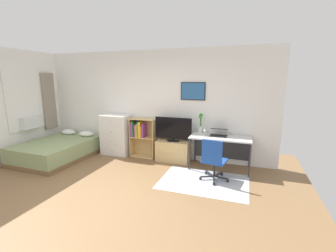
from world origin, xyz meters
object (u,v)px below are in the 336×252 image
Objects in this scene: tv_stand at (173,151)px; laptop at (219,133)px; bed at (58,149)px; dresser at (116,135)px; television at (173,129)px; wine_glass at (205,130)px; desk at (221,141)px; office_chair at (213,159)px; bookshelf at (141,134)px; computer_mouse at (229,137)px; bamboo_vase at (201,123)px.

tv_stand is 2.00× the size of laptop.
dresser reaches higher than bed.
television is 0.81m from wine_glass.
desk reaches higher than tv_stand.
television is 1.08m from laptop.
desk is (1.14, -0.02, -0.19)m from television.
desk is at bearing -20.35° from laptop.
laptop is 2.26× the size of wine_glass.
dresser is 2.82m from office_chair.
tv_stand is at bearing 152.37° from office_chair.
bed is 2.14m from bookshelf.
television is at bearing 15.87° from bed.
dresser is 2.94m from computer_mouse.
desk is 0.20m from laptop.
television is at bearing 174.88° from computer_mouse.
wine_glass reaches higher than office_chair.
bed is 1.49× the size of desk.
bed is 2.98m from television.
bed is 1.48m from dresser.
bookshelf reaches higher than bed.
laptop is at bearing -2.02° from bookshelf.
bookshelf reaches higher than wine_glass.
dresser is 1.62m from television.
tv_stand is 4.52× the size of wine_glass.
dresser is 2.70m from laptop.
bamboo_vase is (-0.68, 0.22, 0.21)m from computer_mouse.
desk is at bearing 151.17° from computer_mouse.
bookshelf reaches higher than office_chair.
office_chair is at bearing -64.10° from bamboo_vase.
laptop is 0.48m from bamboo_vase.
computer_mouse is (0.24, -0.12, -0.05)m from laptop.
bed is at bearing -171.12° from office_chair.
tv_stand is 0.55m from television.
bed is 10.94× the size of wine_glass.
office_chair is at bearing 0.06° from bed.
bookshelf is 2.22m from computer_mouse.
television is 1.06× the size of office_chair.
bed is 4.84× the size of laptop.
television is at bearing -90.00° from tv_stand.
bookshelf is 0.91m from television.
dresser is at bearing 172.86° from office_chair.
bookshelf is at bearing 175.32° from television.
dresser is 2.29× the size of bamboo_vase.
dresser is 1.32× the size of tv_stand.
dresser is (1.23, 0.76, 0.31)m from bed.
wine_glass reaches higher than laptop.
desk is at bearing 11.51° from bed.
dresser is at bearing 176.31° from wine_glass.
tv_stand is at bearing 178.26° from laptop.
wine_glass is (0.15, -0.25, -0.10)m from bamboo_vase.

